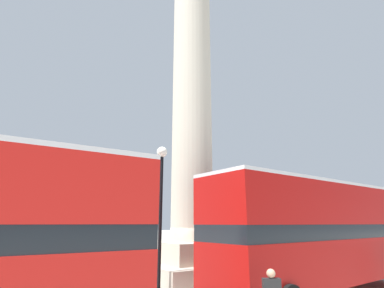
# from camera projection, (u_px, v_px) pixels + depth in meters

# --- Properties ---
(ground_plane) EXTENTS (200.00, 200.00, 0.00)m
(ground_plane) POSITION_uv_depth(u_px,v_px,m) (192.00, 281.00, 14.56)
(ground_plane) COLOR #ADA89E
(monument_column) EXTENTS (5.24, 5.24, 24.23)m
(monument_column) POSITION_uv_depth(u_px,v_px,m) (192.00, 97.00, 17.05)
(monument_column) COLOR #BCB29E
(monument_column) RESTS_ON ground_plane
(bus_b) EXTENTS (11.04, 3.20, 4.39)m
(bus_b) POSITION_uv_depth(u_px,v_px,m) (317.00, 231.00, 12.36)
(bus_b) COLOR #A80F0C
(bus_b) RESTS_ON ground_plane
(equestrian_statue) EXTENTS (4.45, 3.88, 6.50)m
(equestrian_statue) POSITION_uv_depth(u_px,v_px,m) (252.00, 235.00, 23.65)
(equestrian_statue) COLOR #BCB29E
(equestrian_statue) RESTS_ON ground_plane
(street_lamp) EXTENTS (0.44, 0.44, 5.79)m
(street_lamp) POSITION_uv_depth(u_px,v_px,m) (161.00, 207.00, 11.77)
(street_lamp) COLOR black
(street_lamp) RESTS_ON ground_plane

